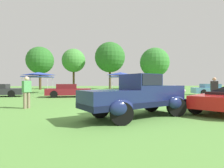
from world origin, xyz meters
name	(u,v)px	position (x,y,z in m)	size (l,w,h in m)	color
ground_plane	(125,115)	(0.00, 0.00, 0.00)	(120.00, 120.00, 0.00)	#568C3D
feature_pickup_truck	(138,95)	(0.43, -0.49, 0.87)	(4.76, 3.30, 1.70)	black
neighbor_convertible	(223,100)	(4.67, 0.19, 0.58)	(4.33, 3.97, 1.40)	red
show_car_burgundy	(68,91)	(-3.53, 9.68, 0.60)	(4.16, 1.92, 1.22)	maroon
show_car_skyblue	(211,90)	(11.53, 10.39, 0.60)	(4.09, 2.43, 1.22)	#669EDB
spectator_near_truck	(214,90)	(6.22, 2.87, 0.91)	(0.47, 0.39, 1.69)	#383838
spectator_between_cars	(27,91)	(-4.80, 2.47, 0.91)	(0.45, 0.45, 1.69)	#7F7056
canopy_tent_left_field	(38,74)	(-8.21, 16.78, 2.42)	(3.31, 3.31, 2.71)	#B7B7BC
canopy_tent_center_field	(120,74)	(2.42, 15.58, 2.42)	(2.71, 2.71, 2.71)	#B7B7BC
treeline_far_left	(40,60)	(-10.97, 27.73, 5.55)	(5.10, 5.10, 8.12)	#47331E
treeline_mid_left	(74,61)	(-5.09, 31.78, 6.08)	(5.06, 5.06, 8.64)	brown
treeline_center	(110,57)	(2.57, 29.47, 6.59)	(6.31, 6.31, 9.76)	#47331E
treeline_mid_right	(155,62)	(12.14, 29.19, 5.63)	(6.23, 6.23, 8.76)	brown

